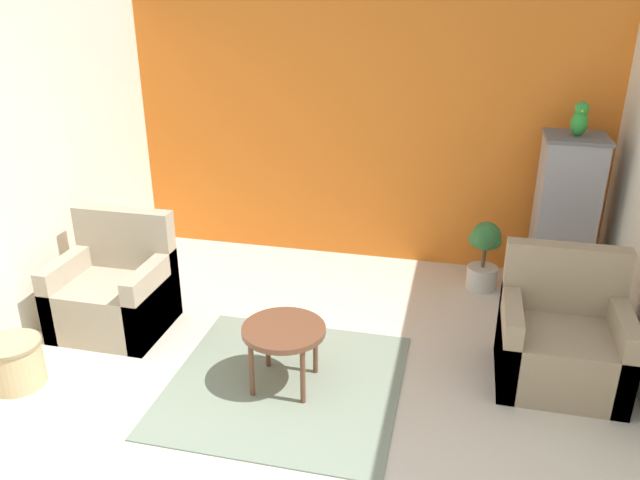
# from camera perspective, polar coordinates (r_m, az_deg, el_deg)

# --- Properties ---
(wall_back_accent) EXTENTS (4.66, 0.06, 2.52)m
(wall_back_accent) POSITION_cam_1_polar(r_m,az_deg,el_deg) (6.09, 3.88, 9.63)
(wall_back_accent) COLOR orange
(wall_back_accent) RESTS_ON ground_plane
(wall_left) EXTENTS (0.06, 3.48, 2.52)m
(wall_left) POSITION_cam_1_polar(r_m,az_deg,el_deg) (5.40, -24.62, 5.87)
(wall_left) COLOR silver
(wall_left) RESTS_ON ground_plane
(area_rug) EXTENTS (1.60, 1.58, 0.01)m
(area_rug) POSITION_cam_1_polar(r_m,az_deg,el_deg) (4.52, -3.21, -12.97)
(area_rug) COLOR gray
(area_rug) RESTS_ON ground_plane
(coffee_table) EXTENTS (0.57, 0.57, 0.46)m
(coffee_table) POSITION_cam_1_polar(r_m,az_deg,el_deg) (4.29, -3.33, -8.58)
(coffee_table) COLOR brown
(coffee_table) RESTS_ON ground_plane
(armchair_left) EXTENTS (0.84, 0.72, 0.93)m
(armchair_left) POSITION_cam_1_polar(r_m,az_deg,el_deg) (5.30, -18.25, -4.62)
(armchair_left) COLOR tan
(armchair_left) RESTS_ON ground_plane
(armchair_right) EXTENTS (0.84, 0.72, 0.93)m
(armchair_right) POSITION_cam_1_polar(r_m,az_deg,el_deg) (4.71, 21.17, -8.72)
(armchair_right) COLOR #9E896B
(armchair_right) RESTS_ON ground_plane
(birdcage) EXTENTS (0.57, 0.57, 1.45)m
(birdcage) POSITION_cam_1_polar(r_m,az_deg,el_deg) (5.79, 21.37, 1.76)
(birdcage) COLOR slate
(birdcage) RESTS_ON ground_plane
(parrot) EXTENTS (0.13, 0.24, 0.28)m
(parrot) POSITION_cam_1_polar(r_m,az_deg,el_deg) (5.57, 22.66, 10.11)
(parrot) COLOR green
(parrot) RESTS_ON birdcage
(potted_plant) EXTENTS (0.29, 0.28, 0.64)m
(potted_plant) POSITION_cam_1_polar(r_m,az_deg,el_deg) (5.83, 14.77, -1.17)
(potted_plant) COLOR beige
(potted_plant) RESTS_ON ground_plane
(wicker_basket) EXTENTS (0.39, 0.39, 0.34)m
(wicker_basket) POSITION_cam_1_polar(r_m,az_deg,el_deg) (4.90, -26.08, -9.98)
(wicker_basket) COLOR tan
(wicker_basket) RESTS_ON ground_plane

